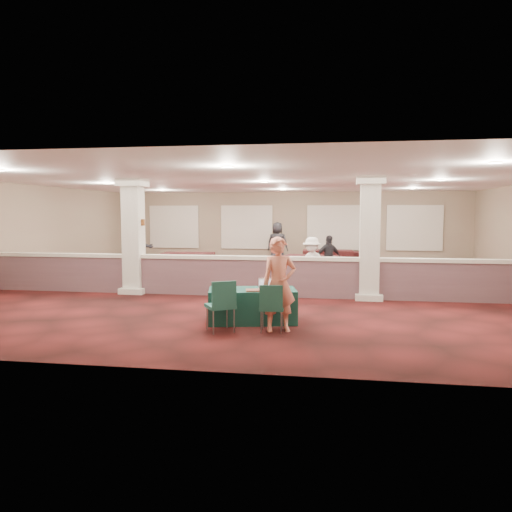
% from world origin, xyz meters
% --- Properties ---
extents(ground, '(16.00, 16.00, 0.00)m').
position_xyz_m(ground, '(0.00, 0.00, 0.00)').
color(ground, '#4C1313').
rests_on(ground, ground).
extents(wall_back, '(16.00, 0.04, 3.20)m').
position_xyz_m(wall_back, '(0.00, 8.00, 1.60)').
color(wall_back, '#88715E').
rests_on(wall_back, ground).
extents(wall_front, '(16.00, 0.04, 3.20)m').
position_xyz_m(wall_front, '(0.00, -8.00, 1.60)').
color(wall_front, '#88715E').
rests_on(wall_front, ground).
extents(wall_left, '(0.04, 16.00, 3.20)m').
position_xyz_m(wall_left, '(-8.00, 0.00, 1.60)').
color(wall_left, '#88715E').
rests_on(wall_left, ground).
extents(ceiling, '(16.00, 16.00, 0.02)m').
position_xyz_m(ceiling, '(0.00, 0.00, 3.20)').
color(ceiling, white).
rests_on(ceiling, wall_back).
extents(partition_wall, '(15.60, 0.28, 1.10)m').
position_xyz_m(partition_wall, '(0.00, -1.50, 0.57)').
color(partition_wall, brown).
rests_on(partition_wall, ground).
extents(column_left, '(0.72, 0.72, 3.20)m').
position_xyz_m(column_left, '(-3.50, -1.50, 1.64)').
color(column_left, beige).
rests_on(column_left, ground).
extents(column_right, '(0.72, 0.72, 3.20)m').
position_xyz_m(column_right, '(3.00, -1.50, 1.64)').
color(column_right, beige).
rests_on(column_right, ground).
extents(sconce_left, '(0.12, 0.12, 0.18)m').
position_xyz_m(sconce_left, '(-3.78, -1.50, 2.00)').
color(sconce_left, brown).
rests_on(sconce_left, column_left).
extents(sconce_right, '(0.12, 0.12, 0.18)m').
position_xyz_m(sconce_right, '(-3.22, -1.50, 2.00)').
color(sconce_right, brown).
rests_on(sconce_right, column_left).
extents(near_table, '(1.95, 1.26, 0.69)m').
position_xyz_m(near_table, '(0.45, -4.68, 0.35)').
color(near_table, '#0F3833').
rests_on(near_table, ground).
extents(conf_chair_main, '(0.49, 0.49, 0.92)m').
position_xyz_m(conf_chair_main, '(0.96, -5.50, 0.54)').
color(conf_chair_main, '#1E5953').
rests_on(conf_chair_main, ground).
extents(conf_chair_side, '(0.69, 0.69, 1.00)m').
position_xyz_m(conf_chair_side, '(0.03, -5.67, 0.59)').
color(conf_chair_side, '#1E5953').
rests_on(conf_chair_side, ground).
extents(woman, '(0.76, 0.62, 1.82)m').
position_xyz_m(woman, '(1.09, -5.39, 0.91)').
color(woman, '#DF7861').
rests_on(woman, ground).
extents(far_table_front_left, '(1.86, 0.93, 0.75)m').
position_xyz_m(far_table_front_left, '(-3.74, 0.78, 0.38)').
color(far_table_front_left, black).
rests_on(far_table_front_left, ground).
extents(far_table_front_center, '(2.05, 1.29, 0.77)m').
position_xyz_m(far_table_front_center, '(1.30, 2.70, 0.39)').
color(far_table_front_center, black).
rests_on(far_table_front_center, ground).
extents(far_table_front_right, '(1.88, 1.38, 0.69)m').
position_xyz_m(far_table_front_right, '(6.50, 2.75, 0.34)').
color(far_table_front_right, black).
rests_on(far_table_front_right, ground).
extents(far_table_back_left, '(1.99, 1.14, 0.77)m').
position_xyz_m(far_table_back_left, '(-3.35, 3.20, 0.39)').
color(far_table_back_left, black).
rests_on(far_table_back_left, ground).
extents(far_table_back_center, '(1.99, 1.06, 0.79)m').
position_xyz_m(far_table_back_center, '(1.79, 5.06, 0.39)').
color(far_table_back_center, black).
rests_on(far_table_back_center, ground).
extents(far_table_back_right, '(1.78, 1.17, 0.66)m').
position_xyz_m(far_table_back_right, '(2.50, 6.16, 0.33)').
color(far_table_back_right, black).
rests_on(far_table_back_right, ground).
extents(attendee_a, '(1.02, 0.92, 1.86)m').
position_xyz_m(attendee_a, '(-5.08, 2.89, 0.93)').
color(attendee_a, black).
rests_on(attendee_a, ground).
extents(attendee_b, '(1.09, 0.76, 1.55)m').
position_xyz_m(attendee_b, '(1.43, 0.00, 0.78)').
color(attendee_b, silver).
rests_on(attendee_b, ground).
extents(attendee_c, '(0.99, 0.75, 1.52)m').
position_xyz_m(attendee_c, '(1.88, 1.89, 0.76)').
color(attendee_c, black).
rests_on(attendee_c, ground).
extents(attendee_d, '(0.94, 0.53, 1.86)m').
position_xyz_m(attendee_d, '(-0.41, 6.79, 0.93)').
color(attendee_d, black).
rests_on(attendee_d, ground).
extents(laptop_base, '(0.35, 0.28, 0.02)m').
position_xyz_m(laptop_base, '(0.73, -4.67, 0.70)').
color(laptop_base, silver).
rests_on(laptop_base, near_table).
extents(laptop_screen, '(0.31, 0.08, 0.21)m').
position_xyz_m(laptop_screen, '(0.71, -4.56, 0.81)').
color(laptop_screen, silver).
rests_on(laptop_screen, near_table).
extents(screen_glow, '(0.28, 0.06, 0.18)m').
position_xyz_m(screen_glow, '(0.71, -4.57, 0.80)').
color(screen_glow, silver).
rests_on(screen_glow, near_table).
extents(knitting, '(0.43, 0.36, 0.03)m').
position_xyz_m(knitting, '(0.54, -4.90, 0.70)').
color(knitting, '#A93E1B').
rests_on(knitting, near_table).
extents(yarn_cream, '(0.10, 0.10, 0.10)m').
position_xyz_m(yarn_cream, '(-0.04, -4.88, 0.74)').
color(yarn_cream, beige).
rests_on(yarn_cream, near_table).
extents(yarn_red, '(0.09, 0.09, 0.09)m').
position_xyz_m(yarn_red, '(-0.21, -4.78, 0.74)').
color(yarn_red, maroon).
rests_on(yarn_red, near_table).
extents(yarn_grey, '(0.10, 0.10, 0.10)m').
position_xyz_m(yarn_grey, '(0.01, -4.66, 0.74)').
color(yarn_grey, '#4B4A4F').
rests_on(yarn_grey, near_table).
extents(scissors, '(0.12, 0.05, 0.01)m').
position_xyz_m(scissors, '(1.10, -4.81, 0.70)').
color(scissors, '#B31325').
rests_on(scissors, near_table).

